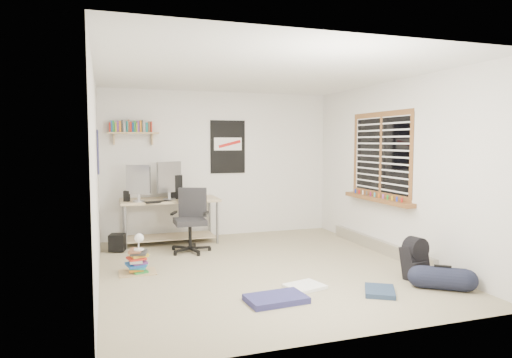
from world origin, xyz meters
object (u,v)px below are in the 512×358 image
object	(u,v)px
desk	(170,221)
office_chair	(190,219)
duffel_bag	(442,277)
backpack	(415,262)
book_stack	(137,261)

from	to	relation	value
desk	office_chair	bearing A→B (deg)	-65.43
duffel_bag	office_chair	bearing A→B (deg)	168.55
office_chair	backpack	distance (m)	3.20
desk	backpack	bearing A→B (deg)	-39.93
desk	office_chair	xyz separation A→B (m)	(0.20, -0.70, 0.12)
duffel_bag	book_stack	bearing A→B (deg)	-172.00
duffel_bag	book_stack	world-z (taller)	duffel_bag
office_chair	book_stack	bearing A→B (deg)	-110.74
office_chair	book_stack	size ratio (longest dim) A/B	2.10
office_chair	desk	bearing A→B (deg)	127.80
desk	backpack	size ratio (longest dim) A/B	3.93
desk	book_stack	bearing A→B (deg)	-102.55
backpack	book_stack	world-z (taller)	backpack
duffel_bag	book_stack	xyz separation A→B (m)	(-3.17, 1.73, 0.01)
backpack	duffel_bag	distance (m)	0.44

